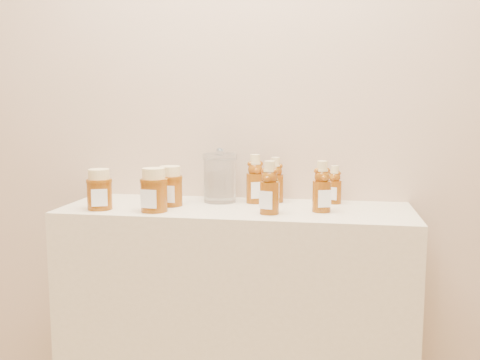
% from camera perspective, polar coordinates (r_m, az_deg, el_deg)
% --- Properties ---
extents(wall_back, '(3.50, 0.02, 2.70)m').
position_cam_1_polar(wall_back, '(2.01, 0.58, 10.85)').
color(wall_back, tan).
rests_on(wall_back, ground).
extents(display_table, '(1.20, 0.40, 0.90)m').
position_cam_1_polar(display_table, '(1.98, -0.40, -15.84)').
color(display_table, beige).
rests_on(display_table, ground).
extents(bear_bottle_back_left, '(0.09, 0.09, 0.20)m').
position_cam_1_polar(bear_bottle_back_left, '(1.92, 1.62, 0.47)').
color(bear_bottle_back_left, '#693008').
rests_on(bear_bottle_back_left, display_table).
extents(bear_bottle_back_mid, '(0.07, 0.07, 0.18)m').
position_cam_1_polar(bear_bottle_back_mid, '(1.94, 3.79, 0.35)').
color(bear_bottle_back_mid, '#693008').
rests_on(bear_bottle_back_mid, display_table).
extents(bear_bottle_back_right, '(0.07, 0.07, 0.15)m').
position_cam_1_polar(bear_bottle_back_right, '(1.94, 10.06, -0.23)').
color(bear_bottle_back_right, '#693008').
rests_on(bear_bottle_back_right, display_table).
extents(bear_bottle_front_left, '(0.08, 0.08, 0.19)m').
position_cam_1_polar(bear_bottle_front_left, '(1.72, 3.17, -0.44)').
color(bear_bottle_front_left, '#693008').
rests_on(bear_bottle_front_left, display_table).
extents(bear_bottle_front_right, '(0.08, 0.08, 0.19)m').
position_cam_1_polar(bear_bottle_front_right, '(1.77, 8.72, -0.33)').
color(bear_bottle_front_right, '#693008').
rests_on(bear_bottle_front_right, display_table).
extents(honey_jar_left, '(0.11, 0.11, 0.14)m').
position_cam_1_polar(honey_jar_left, '(1.86, -14.77, -0.96)').
color(honey_jar_left, '#693008').
rests_on(honey_jar_left, display_table).
extents(honey_jar_back, '(0.09, 0.09, 0.14)m').
position_cam_1_polar(honey_jar_back, '(1.88, -7.46, -0.64)').
color(honey_jar_back, '#693008').
rests_on(honey_jar_back, display_table).
extents(honey_jar_front, '(0.10, 0.10, 0.14)m').
position_cam_1_polar(honey_jar_front, '(1.78, -9.16, -1.05)').
color(honey_jar_front, '#693008').
rests_on(honey_jar_front, display_table).
extents(glass_canister, '(0.13, 0.13, 0.19)m').
position_cam_1_polar(glass_canister, '(1.94, -2.16, 0.45)').
color(glass_canister, white).
rests_on(glass_canister, display_table).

